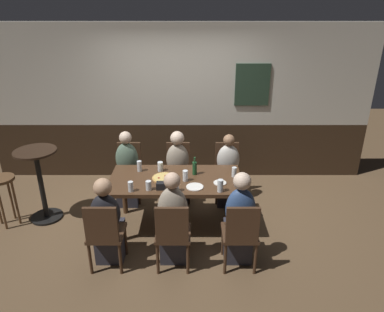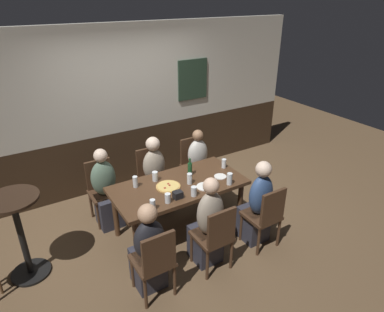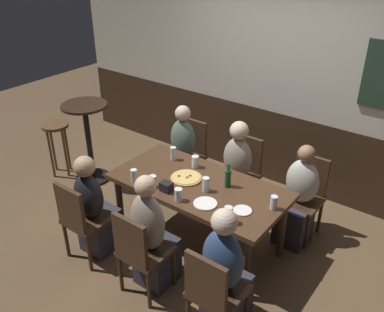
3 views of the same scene
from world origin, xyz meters
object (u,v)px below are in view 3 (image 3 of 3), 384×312
at_px(highball_clear, 153,182).
at_px(beer_bottle_green, 228,178).
at_px(dining_table, 198,191).
at_px(plate_white_small, 242,211).
at_px(chair_mid_near, 140,250).
at_px(tumbler_water, 173,154).
at_px(tumbler_short, 195,162).
at_px(person_mid_far, 234,177).
at_px(person_left_near, 95,212).
at_px(pint_glass_pale, 134,176).
at_px(person_right_near, 225,278).
at_px(chair_right_far, 305,192).
at_px(person_mid_near, 153,240).
at_px(pizza, 186,178).
at_px(pint_glass_stout, 274,204).
at_px(side_bar_table, 88,137).
at_px(chair_left_far, 189,151).
at_px(bar_stool, 57,135).
at_px(person_left_far, 181,158).
at_px(person_right_far, 298,203).
at_px(beer_glass_tall, 206,185).
at_px(chair_left_near, 81,218).
at_px(plate_white_large, 205,203).
at_px(chair_right_near, 213,291).
at_px(chair_mid_far, 242,170).
at_px(pint_glass_amber, 178,196).

bearing_deg(highball_clear, beer_bottle_green, 37.31).
bearing_deg(dining_table, plate_white_small, -12.82).
relative_size(chair_mid_near, highball_clear, 7.36).
xyz_separation_m(tumbler_water, beer_bottle_green, (0.75, -0.10, 0.03)).
bearing_deg(tumbler_short, person_mid_far, 64.11).
xyz_separation_m(person_left_near, tumbler_short, (0.54, 0.92, 0.33)).
bearing_deg(pint_glass_pale, person_right_near, -14.94).
bearing_deg(plate_white_small, chair_right_far, 79.14).
relative_size(chair_mid_near, person_mid_near, 0.75).
distance_m(chair_mid_near, pizza, 0.89).
distance_m(pint_glass_stout, side_bar_table, 2.66).
distance_m(chair_left_far, beer_bottle_green, 1.29).
bearing_deg(bar_stool, pint_glass_pale, -12.75).
bearing_deg(person_left_far, dining_table, -41.92).
bearing_deg(chair_left_far, pint_glass_stout, -27.07).
xyz_separation_m(person_right_far, beer_glass_tall, (-0.63, -0.74, 0.35)).
distance_m(chair_left_near, plate_white_large, 1.21).
bearing_deg(chair_right_far, plate_white_large, -115.14).
xyz_separation_m(chair_right_near, pizza, (-0.91, 0.84, 0.26)).
relative_size(person_mid_near, beer_glass_tall, 8.13).
xyz_separation_m(dining_table, side_bar_table, (-1.88, 0.22, -0.04)).
bearing_deg(person_mid_near, person_left_far, 119.09).
distance_m(chair_right_near, side_bar_table, 2.85).
bearing_deg(chair_mid_far, bar_stool, -161.51).
height_order(chair_mid_far, person_right_far, person_right_far).
height_order(chair_left_far, person_left_far, person_left_far).
xyz_separation_m(chair_right_far, person_left_far, (-1.52, -0.16, -0.02)).
bearing_deg(tumbler_water, chair_left_near, -103.69).
bearing_deg(plate_white_large, pint_glass_amber, -156.34).
xyz_separation_m(tumbler_short, side_bar_table, (-1.66, -0.02, -0.18)).
bearing_deg(pizza, highball_clear, -118.93).
relative_size(chair_left_far, person_left_far, 0.78).
height_order(dining_table, person_mid_far, person_mid_far).
relative_size(chair_left_far, person_mid_near, 0.75).
xyz_separation_m(person_left_far, pint_glass_stout, (1.53, -0.62, 0.32)).
bearing_deg(chair_mid_far, chair_right_far, 0.00).
distance_m(person_left_near, pint_glass_stout, 1.74).
bearing_deg(chair_mid_far, pint_glass_amber, -88.88).
xyz_separation_m(tumbler_short, tumbler_water, (-0.28, -0.01, 0.01)).
distance_m(pizza, pint_glass_amber, 0.38).
relative_size(chair_mid_near, person_mid_far, 0.77).
distance_m(pint_glass_amber, highball_clear, 0.34).
relative_size(pizza, pint_glass_pale, 2.42).
bearing_deg(bar_stool, pizza, -1.83).
xyz_separation_m(person_left_near, pint_glass_amber, (0.78, 0.34, 0.33)).
distance_m(chair_mid_near, plate_white_large, 0.70).
xyz_separation_m(chair_mid_far, beer_glass_tall, (0.13, -0.91, 0.31)).
height_order(dining_table, pint_glass_pale, pint_glass_pale).
bearing_deg(pint_glass_amber, chair_left_near, -147.12).
relative_size(person_mid_near, person_left_far, 1.04).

